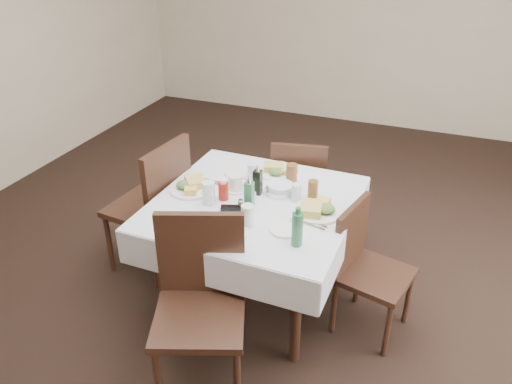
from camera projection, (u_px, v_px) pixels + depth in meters
ground_plane at (280, 290)px, 3.55m from camera, size 7.00×7.00×0.00m
room_shell at (288, 45)px, 2.71m from camera, size 6.04×7.04×2.80m
dining_table at (254, 213)px, 3.17m from camera, size 1.24×1.24×0.76m
chair_north at (299, 184)px, 3.87m from camera, size 0.49×0.49×0.88m
chair_south at (200, 293)px, 2.66m from camera, size 0.61×0.61×1.00m
chair_east at (364, 261)px, 3.04m from camera, size 0.48×0.48×0.85m
chair_west at (157, 200)px, 3.50m from camera, size 0.53×0.53×1.02m
meal_north at (277, 171)px, 3.45m from camera, size 0.26×0.26×0.06m
meal_south at (226, 230)px, 2.80m from camera, size 0.26×0.26×0.06m
meal_east at (317, 209)px, 2.99m from camera, size 0.31×0.31×0.07m
meal_west at (192, 186)px, 3.25m from camera, size 0.29×0.29×0.06m
side_plate_a at (236, 173)px, 3.46m from camera, size 0.16×0.16×0.01m
side_plate_b at (285, 229)px, 2.83m from camera, size 0.18×0.18×0.01m
water_n at (252, 172)px, 3.35m from camera, size 0.06×0.06×0.12m
water_s at (248, 216)px, 2.84m from camera, size 0.07×0.07×0.14m
water_e at (296, 192)px, 3.11m from camera, size 0.06×0.06×0.11m
water_w at (209, 193)px, 3.07m from camera, size 0.08×0.08×0.15m
iced_tea_a at (292, 175)px, 3.27m from camera, size 0.07×0.07×0.15m
iced_tea_b at (313, 190)px, 3.11m from camera, size 0.06×0.06×0.13m
bread_basket at (280, 189)px, 3.21m from camera, size 0.19×0.19×0.06m
oil_cruet_dark at (258, 181)px, 3.17m from camera, size 0.05×0.05×0.21m
oil_cruet_green at (249, 193)px, 3.03m from camera, size 0.05×0.05×0.21m
ketchup_bottle at (223, 190)px, 3.12m from camera, size 0.06×0.06×0.14m
salt_shaker at (254, 196)px, 3.12m from camera, size 0.03×0.03×0.07m
pepper_shaker at (241, 205)px, 3.02m from camera, size 0.03×0.03×0.07m
coffee_mug at (236, 184)px, 3.23m from camera, size 0.15×0.14×0.11m
sunglasses at (233, 209)px, 3.01m from camera, size 0.16×0.09×0.03m
green_bottle at (297, 229)px, 2.66m from camera, size 0.06×0.06×0.23m
sugar_caddy at (296, 219)px, 2.90m from camera, size 0.09×0.06×0.04m
cutlery_n at (291, 177)px, 3.41m from camera, size 0.05×0.19×0.01m
cutlery_s at (204, 228)px, 2.85m from camera, size 0.09×0.16×0.01m
cutlery_e at (310, 224)px, 2.89m from camera, size 0.21×0.09×0.01m
cutlery_w at (213, 182)px, 3.34m from camera, size 0.17×0.07×0.01m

